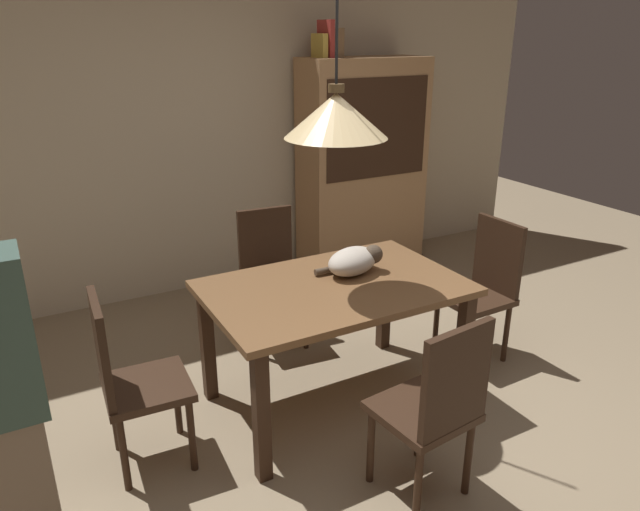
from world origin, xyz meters
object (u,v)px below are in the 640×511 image
(chair_far_back, at_px, (271,271))
(book_red_tall, at_px, (326,39))
(chair_near_front, at_px, (436,405))
(chair_right_side, at_px, (484,284))
(pendant_lamp, at_px, (336,115))
(dining_table, at_px, (334,301))
(book_brown_thick, at_px, (333,43))
(hutch_bookcase, at_px, (362,172))
(cat_sleeping, at_px, (354,261))
(chair_left_side, at_px, (129,376))
(book_yellow_short, at_px, (319,46))

(chair_far_back, relative_size, book_red_tall, 3.32)
(chair_near_front, bearing_deg, chair_right_side, 38.15)
(chair_near_front, xyz_separation_m, pendant_lamp, (-0.01, 0.88, 1.15))
(dining_table, bearing_deg, pendant_lamp, 86.42)
(book_red_tall, relative_size, book_brown_thick, 1.17)
(hutch_bookcase, bearing_deg, chair_near_front, -116.12)
(dining_table, height_order, chair_right_side, chair_right_side)
(cat_sleeping, distance_m, book_brown_thick, 2.15)
(chair_right_side, height_order, cat_sleeping, chair_right_side)
(chair_near_front, bearing_deg, book_brown_thick, 69.52)
(chair_left_side, xyz_separation_m, cat_sleeping, (1.31, 0.08, 0.32))
(chair_near_front, distance_m, book_brown_thick, 3.14)
(pendant_lamp, bearing_deg, book_yellow_short, 63.61)
(book_yellow_short, bearing_deg, hutch_bookcase, -0.20)
(dining_table, height_order, book_brown_thick, book_brown_thick)
(chair_far_back, bearing_deg, chair_right_side, -38.01)
(book_red_tall, bearing_deg, hutch_bookcase, -0.23)
(book_yellow_short, height_order, book_brown_thick, book_brown_thick)
(chair_near_front, height_order, book_brown_thick, book_brown_thick)
(book_red_tall, bearing_deg, book_brown_thick, 0.00)
(pendant_lamp, bearing_deg, dining_table, -93.58)
(book_yellow_short, bearing_deg, book_brown_thick, 0.00)
(hutch_bookcase, bearing_deg, dining_table, -126.65)
(chair_left_side, relative_size, pendant_lamp, 0.72)
(chair_left_side, xyz_separation_m, book_red_tall, (2.04, 1.73, 1.48))
(chair_right_side, height_order, hutch_bookcase, hutch_bookcase)
(pendant_lamp, bearing_deg, cat_sleeping, 25.95)
(chair_right_side, relative_size, pendant_lamp, 0.72)
(chair_near_front, bearing_deg, chair_left_side, 142.18)
(dining_table, relative_size, pendant_lamp, 1.08)
(cat_sleeping, distance_m, pendant_lamp, 0.86)
(chair_far_back, distance_m, cat_sleeping, 0.87)
(cat_sleeping, relative_size, book_yellow_short, 2.03)
(chair_right_side, distance_m, chair_near_front, 1.42)
(cat_sleeping, relative_size, book_brown_thick, 1.69)
(chair_left_side, xyz_separation_m, chair_far_back, (1.14, 0.87, 0.00))
(chair_near_front, xyz_separation_m, cat_sleeping, (0.17, 0.97, 0.32))
(chair_right_side, xyz_separation_m, book_brown_thick, (-0.15, 1.73, 1.45))
(chair_left_side, height_order, pendant_lamp, pendant_lamp)
(chair_far_back, height_order, book_brown_thick, book_brown_thick)
(chair_near_front, distance_m, book_red_tall, 3.13)
(book_yellow_short, bearing_deg, chair_left_side, -139.01)
(dining_table, height_order, chair_left_side, chair_left_side)
(dining_table, distance_m, book_yellow_short, 2.32)
(chair_right_side, relative_size, chair_far_back, 1.00)
(chair_far_back, height_order, chair_near_front, same)
(book_red_tall, bearing_deg, dining_table, -117.88)
(pendant_lamp, xyz_separation_m, book_red_tall, (0.92, 1.73, 0.33))
(chair_left_side, distance_m, chair_right_side, 2.26)
(chair_far_back, relative_size, book_yellow_short, 4.65)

